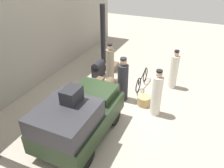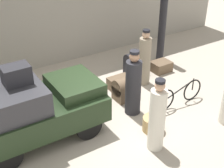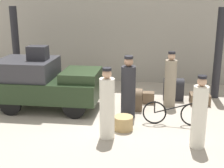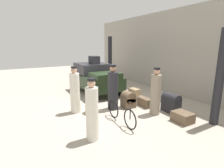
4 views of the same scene
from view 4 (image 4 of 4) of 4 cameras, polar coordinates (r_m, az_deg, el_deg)
ground_plane at (r=8.15m, az=-1.93°, el=-6.40°), size 30.00×30.00×0.00m
station_building_facade at (r=10.23m, az=18.98°, el=9.73°), size 16.00×0.15×4.50m
canopy_pillar_left at (r=12.14m, az=-0.66°, el=7.73°), size 0.27×0.27×3.20m
canopy_pillar_right at (r=6.69m, az=31.71°, el=1.55°), size 0.27×0.27×3.20m
truck at (r=9.83m, az=-5.26°, el=2.26°), size 3.25×1.77×1.61m
bicycle at (r=6.13m, az=2.99°, el=-9.57°), size 1.75×0.04×0.72m
wicker_basket at (r=7.11m, az=-6.59°, el=-7.80°), size 0.53×0.53×0.38m
conductor_in_dark_uniform at (r=7.06m, az=-12.02°, el=-2.46°), size 0.38×0.38×1.86m
porter_with_bicycle at (r=4.98m, az=-6.51°, el=-9.17°), size 0.36×0.36×1.80m
porter_standing_middle at (r=7.26m, az=0.31°, el=-1.71°), size 0.43×0.43×1.89m
porter_lifting_near_truck at (r=6.94m, az=14.03°, el=-2.93°), size 0.39×0.39×1.84m
suitcase_black_upright at (r=6.75m, az=22.06°, el=-9.99°), size 0.66×0.54×0.35m
trunk_barrel_dark at (r=7.64m, az=5.36°, el=-5.10°), size 0.51×0.52×0.70m
trunk_large_brown at (r=9.47m, az=7.32°, el=-2.60°), size 0.61×0.39×0.36m
trunk_wicker_pale at (r=7.88m, az=10.60°, el=-5.85°), size 0.72×0.31×0.38m
suitcase_tan_flat at (r=7.45m, az=18.73°, el=-5.70°), size 0.70×0.44×0.78m
trunk_on_truck_roof at (r=9.88m, az=-5.85°, el=7.80°), size 0.61×0.45×0.44m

